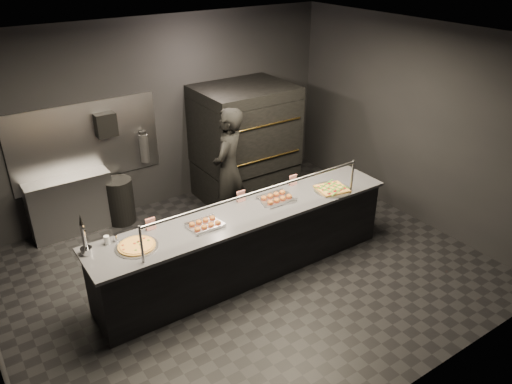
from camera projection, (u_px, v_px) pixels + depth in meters
room at (242, 169)px, 6.02m from camera, size 6.04×6.00×3.00m
service_counter at (247, 242)px, 6.47m from camera, size 4.10×0.78×1.37m
pizza_oven at (245, 143)px, 8.24m from camera, size 1.50×1.23×1.91m
prep_shelf at (71, 205)px, 7.39m from camera, size 1.20×0.35×0.90m
towel_dispenser at (106, 125)px, 7.29m from camera, size 0.30×0.20×0.35m
fire_extinguisher at (144, 148)px, 7.79m from camera, size 0.14×0.14×0.51m
beer_tap at (85, 243)px, 5.37m from camera, size 0.13×0.18×0.49m
round_pizza at (137, 246)px, 5.54m from camera, size 0.48×0.48×0.03m
slider_tray_a at (205, 224)px, 5.94m from camera, size 0.44×0.35×0.06m
slider_tray_b at (276, 198)px, 6.53m from camera, size 0.51×0.42×0.07m
square_pizza at (332, 189)px, 6.79m from camera, size 0.50×0.50×0.05m
condiment_jar at (110, 239)px, 5.60m from camera, size 0.16×0.06×0.10m
tent_cards at (232, 199)px, 6.42m from camera, size 2.24×0.04×0.15m
trash_bin at (120, 201)px, 7.71m from camera, size 0.43×0.43×0.72m
worker at (229, 170)px, 7.35m from camera, size 0.82×0.78×1.88m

